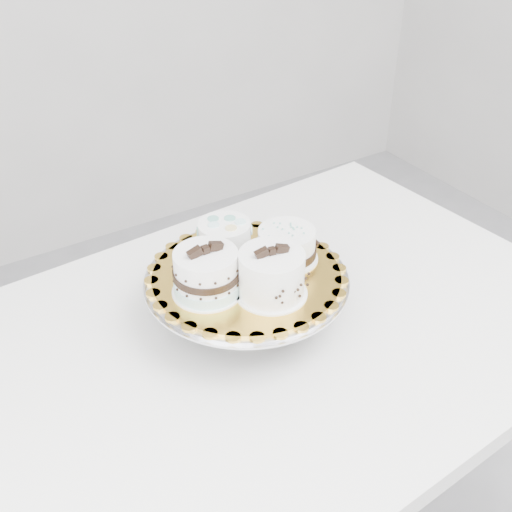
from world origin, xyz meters
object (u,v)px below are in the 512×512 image
cake_banded (207,274)px  cake_dots (225,240)px  table (262,364)px  cake_board (247,275)px  cake_swirl (271,275)px  cake_stand (247,290)px  cake_ribbon (287,245)px

cake_banded → cake_dots: bearing=45.2°
table → cake_dots: size_ratio=10.59×
cake_board → cake_swirl: size_ratio=2.61×
cake_dots → cake_banded: bearing=-154.7°
cake_stand → cake_board: size_ratio=1.09×
cake_banded → cake_ribbon: 0.16m
cake_stand → cake_board: 0.03m
cake_swirl → cake_board: bearing=104.3°
cake_stand → cake_board: bearing=45.0°
cake_banded → cake_ribbon: size_ratio=0.97×
cake_banded → cake_ribbon: bearing=4.5°
table → cake_dots: cake_dots is taller
cake_board → cake_ribbon: bearing=0.9°
cake_swirl → cake_banded: size_ratio=1.06×
cake_dots → cake_ribbon: (0.09, -0.06, -0.01)m
cake_swirl → cake_ribbon: (0.08, 0.07, -0.01)m
table → cake_banded: bearing=157.9°
cake_stand → cake_dots: cake_dots is taller
cake_swirl → cake_ribbon: cake_swirl is taller
cake_stand → table: bearing=-77.0°
cake_banded → cake_dots: 0.10m
cake_stand → cake_board: (0.00, 0.00, 0.03)m
cake_board → cake_dots: bearing=93.6°
table → cake_banded: cake_banded is taller
cake_swirl → cake_banded: (-0.08, 0.06, -0.00)m
cake_stand → cake_swirl: cake_swirl is taller
cake_banded → cake_dots: size_ratio=1.00×
cake_dots → cake_ribbon: size_ratio=0.97×
cake_banded → cake_dots: cake_banded is taller
cake_dots → table: bearing=-102.0°
cake_dots → cake_ribbon: bearing=-55.2°
cake_board → cake_banded: bearing=-173.5°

